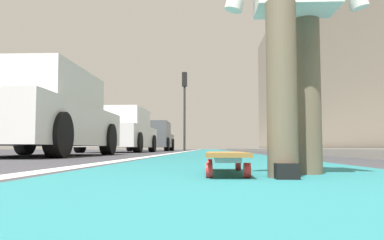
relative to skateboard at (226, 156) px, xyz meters
name	(u,v)px	position (x,y,z in m)	size (l,w,h in m)	color
ground_plane	(214,153)	(9.03, -0.07, -0.09)	(80.00, 80.00, 0.00)	#38383D
bike_lane_paint	(211,150)	(23.03, -0.07, -0.09)	(56.00, 1.93, 0.00)	#237075
lane_stripe_white	(191,151)	(19.03, 1.05, -0.09)	(52.00, 0.16, 0.01)	silver
sidewalk_curb	(284,150)	(17.03, -3.55, -0.03)	(52.00, 3.20, 0.13)	#9E9B93
building_facade	(311,55)	(21.03, -6.00, 5.55)	(40.00, 1.20, 11.28)	gray
skateboard	(226,156)	(0.00, 0.00, 0.00)	(0.84, 0.21, 0.11)	red
parked_car_near	(38,115)	(4.60, 3.07, 0.62)	(4.38, 1.99, 1.48)	silver
parked_car_mid	(120,132)	(11.13, 3.13, 0.61)	(4.42, 2.08, 1.47)	silver
parked_car_far	(152,137)	(17.91, 3.00, 0.63)	(4.47, 2.03, 1.49)	#4C5156
traffic_light	(185,97)	(19.68, 1.45, 2.94)	(0.33, 0.28, 4.41)	#2D2D2D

